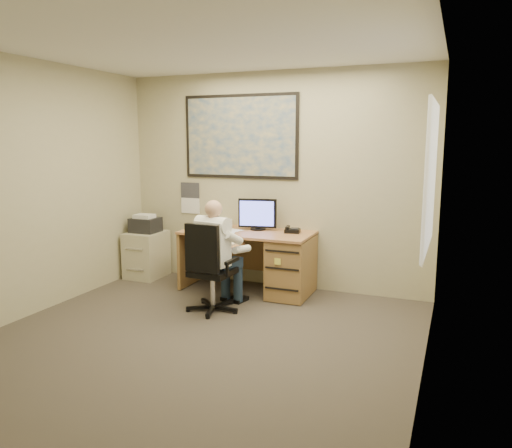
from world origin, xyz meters
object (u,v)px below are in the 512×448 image
at_px(desk, 273,258).
at_px(office_chair, 211,286).
at_px(person, 214,256).
at_px(filing_cabinet, 146,250).

bearing_deg(desk, office_chair, -113.52).
height_order(office_chair, person, person).
bearing_deg(office_chair, desk, 69.37).
distance_m(desk, person, 0.92).
bearing_deg(filing_cabinet, desk, -1.88).
distance_m(desk, filing_cabinet, 1.86).
distance_m(desk, office_chair, 0.99).
bearing_deg(person, office_chair, -77.06).
height_order(filing_cabinet, person, person).
bearing_deg(person, filing_cabinet, 160.90).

